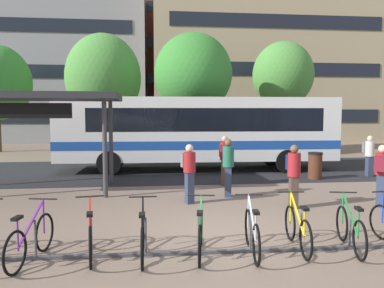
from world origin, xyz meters
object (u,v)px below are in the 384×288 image
city_bus (196,130)px  parked_bicycle_yellow_7 (297,229)px  parked_bicycle_green_5 (200,234)px  parked_bicycle_green_8 (350,230)px  commuter_navy_pack_3 (294,172)px  transit_shelter (26,100)px  parked_bicycle_silver_6 (252,233)px  commuter_maroon_pack_0 (228,163)px  parked_bicycle_purple_2 (31,240)px  parked_bicycle_red_3 (91,236)px  commuter_grey_pack_5 (369,153)px  parked_bicycle_black_4 (143,237)px  commuter_maroon_pack_1 (225,157)px  trash_bin (315,166)px  commuter_maroon_pack_4 (381,171)px  street_tree_1 (283,75)px  street_tree_2 (193,74)px  commuter_grey_pack_2 (189,169)px  street_tree_0 (103,78)px

city_bus → parked_bicycle_yellow_7: size_ratio=7.03×
parked_bicycle_green_5 → parked_bicycle_green_8: size_ratio=1.01×
parked_bicycle_green_8 → commuter_navy_pack_3: 3.18m
parked_bicycle_green_5 → transit_shelter: (-4.78, 5.91, 2.56)m
parked_bicycle_silver_6 → commuter_maroon_pack_0: 4.75m
parked_bicycle_purple_2 → parked_bicycle_red_3: same height
commuter_navy_pack_3 → commuter_grey_pack_5: (4.89, 4.55, -0.04)m
city_bus → parked_bicycle_red_3: bearing=74.9°
parked_bicycle_red_3 → parked_bicycle_black_4: bearing=-107.2°
parked_bicycle_black_4 → parked_bicycle_green_8: 3.81m
commuter_maroon_pack_1 → trash_bin: 3.88m
commuter_maroon_pack_4 → commuter_grey_pack_5: commuter_maroon_pack_4 is taller
parked_bicycle_yellow_7 → trash_bin: trash_bin is taller
parked_bicycle_red_3 → commuter_grey_pack_5: 12.31m
parked_bicycle_black_4 → parked_bicycle_yellow_7: size_ratio=1.00×
commuter_maroon_pack_1 → commuter_maroon_pack_4: size_ratio=1.03×
trash_bin → street_tree_1: 11.92m
parked_bicycle_green_5 → transit_shelter: bearing=47.7°
parked_bicycle_green_8 → commuter_maroon_pack_0: commuter_maroon_pack_0 is taller
parked_bicycle_green_8 → street_tree_2: (-1.28, 15.07, 4.37)m
commuter_grey_pack_2 → commuter_maroon_pack_4: size_ratio=0.99×
commuter_grey_pack_2 → street_tree_0: bearing=-179.1°
parked_bicycle_silver_6 → parked_bicycle_purple_2: bearing=96.0°
commuter_navy_pack_3 → street_tree_0: size_ratio=0.23×
parked_bicycle_yellow_7 → commuter_grey_pack_2: commuter_grey_pack_2 is taller
parked_bicycle_red_3 → commuter_grey_pack_2: bearing=-37.8°
parked_bicycle_purple_2 → parked_bicycle_yellow_7: 4.74m
commuter_navy_pack_3 → commuter_maroon_pack_4: (2.37, -0.19, -0.00)m
city_bus → commuter_maroon_pack_0: 5.53m
commuter_maroon_pack_4 → trash_bin: commuter_maroon_pack_4 is taller
parked_bicycle_red_3 → street_tree_1: 20.94m
commuter_maroon_pack_4 → parked_bicycle_black_4: bearing=157.8°
commuter_maroon_pack_1 → commuter_maroon_pack_4: commuter_maroon_pack_1 is taller
parked_bicycle_yellow_7 → street_tree_0: size_ratio=0.23×
city_bus → parked_bicycle_black_4: size_ratio=7.01×
parked_bicycle_green_8 → commuter_grey_pack_5: bearing=-21.6°
street_tree_0 → transit_shelter: bearing=-94.5°
commuter_grey_pack_5 → street_tree_0: (-11.64, 10.13, 3.79)m
parked_bicycle_red_3 → commuter_grey_pack_2: size_ratio=1.02×
city_bus → trash_bin: city_bus is taller
transit_shelter → street_tree_0: bearing=84.2°
commuter_grey_pack_2 → parked_bicycle_green_5: bearing=-17.9°
transit_shelter → commuter_maroon_pack_4: bearing=-18.0°
transit_shelter → commuter_navy_pack_3: transit_shelter is taller
parked_bicycle_black_4 → transit_shelter: bearing=32.0°
commuter_grey_pack_5 → trash_bin: size_ratio=1.59×
parked_bicycle_silver_6 → commuter_maroon_pack_4: bearing=-49.0°
parked_bicycle_yellow_7 → street_tree_1: (6.02, 17.93, 4.68)m
commuter_navy_pack_3 → parked_bicycle_purple_2: bearing=-56.5°
commuter_maroon_pack_0 → street_tree_0: bearing=-146.0°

